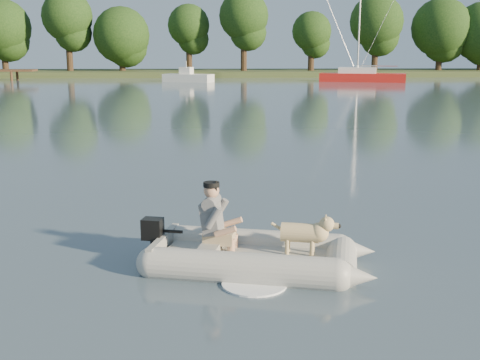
{
  "coord_description": "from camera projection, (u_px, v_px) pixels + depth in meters",
  "views": [
    {
      "loc": [
        -0.07,
        -7.93,
        2.93
      ],
      "look_at": [
        0.42,
        2.09,
        0.75
      ],
      "focal_mm": 45.0,
      "sensor_mm": 36.0,
      "label": 1
    }
  ],
  "objects": [
    {
      "name": "motorboat",
      "position": [
        188.0,
        72.0,
        55.15
      ],
      "size": [
        5.03,
        3.49,
        1.99
      ],
      "primitive_type": null,
      "rotation": [
        0.0,
        0.0,
        -0.4
      ],
      "color": "white",
      "rests_on": "water"
    },
    {
      "name": "shore_bank",
      "position": [
        211.0,
        73.0,
        68.82
      ],
      "size": [
        160.0,
        12.0,
        0.7
      ],
      "primitive_type": "cube",
      "color": "#47512D",
      "rests_on": "water"
    },
    {
      "name": "dinghy",
      "position": [
        257.0,
        230.0,
        8.17
      ],
      "size": [
        4.94,
        4.09,
        1.25
      ],
      "primitive_type": null,
      "rotation": [
        0.0,
        0.0,
        -0.23
      ],
      "color": "#A0A09B",
      "rests_on": "water"
    },
    {
      "name": "man",
      "position": [
        213.0,
        215.0,
        8.29
      ],
      "size": [
        0.76,
        0.69,
        0.97
      ],
      "primitive_type": null,
      "rotation": [
        0.0,
        0.0,
        -0.23
      ],
      "color": "slate",
      "rests_on": "dinghy"
    },
    {
      "name": "water",
      "position": [
        217.0,
        265.0,
        8.36
      ],
      "size": [
        160.0,
        160.0,
        0.0
      ],
      "primitive_type": "plane",
      "color": "slate",
      "rests_on": "ground"
    },
    {
      "name": "outboard_motor",
      "position": [
        153.0,
        241.0,
        8.49
      ],
      "size": [
        0.42,
        0.34,
        0.71
      ],
      "primitive_type": null,
      "rotation": [
        0.0,
        0.0,
        -0.23
      ],
      "color": "black",
      "rests_on": "dinghy"
    },
    {
      "name": "dog",
      "position": [
        300.0,
        236.0,
        8.12
      ],
      "size": [
        0.88,
        0.48,
        0.56
      ],
      "primitive_type": null,
      "rotation": [
        0.0,
        0.0,
        -0.23
      ],
      "color": "tan",
      "rests_on": "dinghy"
    },
    {
      "name": "treeline",
      "position": [
        262.0,
        28.0,
        67.11
      ],
      "size": [
        84.66,
        7.35,
        9.27
      ],
      "color": "#332316",
      "rests_on": "shore_bank"
    },
    {
      "name": "sailboat",
      "position": [
        362.0,
        77.0,
        55.8
      ],
      "size": [
        8.11,
        4.48,
        10.68
      ],
      "rotation": [
        0.0,
        0.0,
        -0.29
      ],
      "color": "red",
      "rests_on": "water"
    }
  ]
}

